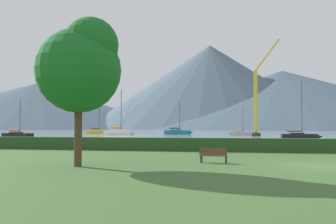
{
  "coord_description": "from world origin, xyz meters",
  "views": [
    {
      "loc": [
        -4.49,
        -21.11,
        2.21
      ],
      "look_at": [
        -17.38,
        45.1,
        5.02
      ],
      "focal_mm": 37.87,
      "sensor_mm": 36.0,
      "label": 1
    }
  ],
  "objects_px": {
    "sailboat_slip_1": "(300,136)",
    "sailboat_slip_2": "(178,132)",
    "sailboat_slip_6": "(241,133)",
    "dock_crane": "(257,105)",
    "park_bench_near_path": "(213,154)",
    "sailboat_slip_3": "(119,132)",
    "park_tree": "(81,65)",
    "sailboat_slip_8": "(98,131)",
    "sailboat_slip_9": "(18,135)"
  },
  "relations": [
    {
      "from": "sailboat_slip_1",
      "to": "sailboat_slip_8",
      "type": "relative_size",
      "value": 0.85
    },
    {
      "from": "sailboat_slip_3",
      "to": "sailboat_slip_9",
      "type": "distance_m",
      "value": 31.26
    },
    {
      "from": "sailboat_slip_3",
      "to": "park_bench_near_path",
      "type": "xyz_separation_m",
      "value": [
        30.11,
        -70.57,
        -0.24
      ]
    },
    {
      "from": "sailboat_slip_6",
      "to": "park_bench_near_path",
      "type": "bearing_deg",
      "value": -78.49
    },
    {
      "from": "sailboat_slip_3",
      "to": "dock_crane",
      "type": "relative_size",
      "value": 0.54
    },
    {
      "from": "sailboat_slip_3",
      "to": "sailboat_slip_9",
      "type": "relative_size",
      "value": 1.61
    },
    {
      "from": "park_bench_near_path",
      "to": "dock_crane",
      "type": "height_order",
      "value": "dock_crane"
    },
    {
      "from": "park_tree",
      "to": "sailboat_slip_9",
      "type": "bearing_deg",
      "value": 127.25
    },
    {
      "from": "sailboat_slip_1",
      "to": "dock_crane",
      "type": "relative_size",
      "value": 0.45
    },
    {
      "from": "sailboat_slip_1",
      "to": "sailboat_slip_8",
      "type": "height_order",
      "value": "sailboat_slip_8"
    },
    {
      "from": "sailboat_slip_2",
      "to": "sailboat_slip_9",
      "type": "bearing_deg",
      "value": -114.99
    },
    {
      "from": "sailboat_slip_2",
      "to": "park_bench_near_path",
      "type": "xyz_separation_m",
      "value": [
        15.59,
        -80.8,
        -0.17
      ]
    },
    {
      "from": "sailboat_slip_6",
      "to": "sailboat_slip_2",
      "type": "bearing_deg",
      "value": 165.9
    },
    {
      "from": "park_tree",
      "to": "dock_crane",
      "type": "xyz_separation_m",
      "value": [
        13.25,
        68.25,
        1.72
      ]
    },
    {
      "from": "sailboat_slip_8",
      "to": "dock_crane",
      "type": "relative_size",
      "value": 0.53
    },
    {
      "from": "sailboat_slip_8",
      "to": "park_bench_near_path",
      "type": "distance_m",
      "value": 95.73
    },
    {
      "from": "dock_crane",
      "to": "park_bench_near_path",
      "type": "bearing_deg",
      "value": -95.41
    },
    {
      "from": "sailboat_slip_9",
      "to": "park_tree",
      "type": "distance_m",
      "value": 56.33
    },
    {
      "from": "sailboat_slip_3",
      "to": "sailboat_slip_9",
      "type": "height_order",
      "value": "sailboat_slip_3"
    },
    {
      "from": "sailboat_slip_8",
      "to": "park_tree",
      "type": "xyz_separation_m",
      "value": [
        35.4,
        -89.14,
        4.97
      ]
    },
    {
      "from": "sailboat_slip_1",
      "to": "park_tree",
      "type": "bearing_deg",
      "value": -111.77
    },
    {
      "from": "sailboat_slip_2",
      "to": "park_bench_near_path",
      "type": "relative_size",
      "value": 5.49
    },
    {
      "from": "park_bench_near_path",
      "to": "dock_crane",
      "type": "bearing_deg",
      "value": 90.88
    },
    {
      "from": "dock_crane",
      "to": "sailboat_slip_3",
      "type": "bearing_deg",
      "value": 171.09
    },
    {
      "from": "sailboat_slip_9",
      "to": "park_bench_near_path",
      "type": "bearing_deg",
      "value": -37.69
    },
    {
      "from": "sailboat_slip_2",
      "to": "sailboat_slip_9",
      "type": "relative_size",
      "value": 1.23
    },
    {
      "from": "sailboat_slip_6",
      "to": "sailboat_slip_9",
      "type": "relative_size",
      "value": 0.91
    },
    {
      "from": "dock_crane",
      "to": "sailboat_slip_6",
      "type": "bearing_deg",
      "value": 119.2
    },
    {
      "from": "sailboat_slip_3",
      "to": "park_bench_near_path",
      "type": "distance_m",
      "value": 76.72
    },
    {
      "from": "sailboat_slip_3",
      "to": "park_bench_near_path",
      "type": "bearing_deg",
      "value": -57.83
    },
    {
      "from": "sailboat_slip_1",
      "to": "sailboat_slip_3",
      "type": "height_order",
      "value": "sailboat_slip_3"
    },
    {
      "from": "sailboat_slip_9",
      "to": "park_bench_near_path",
      "type": "distance_m",
      "value": 58.23
    },
    {
      "from": "sailboat_slip_2",
      "to": "park_tree",
      "type": "height_order",
      "value": "sailboat_slip_2"
    },
    {
      "from": "sailboat_slip_6",
      "to": "sailboat_slip_3",
      "type": "bearing_deg",
      "value": -165.18
    },
    {
      "from": "sailboat_slip_8",
      "to": "sailboat_slip_9",
      "type": "height_order",
      "value": "sailboat_slip_8"
    },
    {
      "from": "sailboat_slip_2",
      "to": "park_bench_near_path",
      "type": "distance_m",
      "value": 82.29
    },
    {
      "from": "dock_crane",
      "to": "sailboat_slip_1",
      "type": "bearing_deg",
      "value": -73.6
    },
    {
      "from": "sailboat_slip_3",
      "to": "park_bench_near_path",
      "type": "height_order",
      "value": "sailboat_slip_3"
    },
    {
      "from": "park_bench_near_path",
      "to": "park_tree",
      "type": "height_order",
      "value": "park_tree"
    },
    {
      "from": "sailboat_slip_6",
      "to": "dock_crane",
      "type": "distance_m",
      "value": 10.02
    },
    {
      "from": "sailboat_slip_1",
      "to": "sailboat_slip_6",
      "type": "xyz_separation_m",
      "value": [
        -9.72,
        27.26,
        -0.06
      ]
    },
    {
      "from": "sailboat_slip_1",
      "to": "sailboat_slip_9",
      "type": "bearing_deg",
      "value": -176.59
    },
    {
      "from": "park_tree",
      "to": "sailboat_slip_1",
      "type": "bearing_deg",
      "value": 67.74
    },
    {
      "from": "park_bench_near_path",
      "to": "sailboat_slip_2",
      "type": "bearing_deg",
      "value": 107.21
    },
    {
      "from": "sailboat_slip_1",
      "to": "sailboat_slip_2",
      "type": "xyz_separation_m",
      "value": [
        -27.87,
        36.79,
        0.11
      ]
    },
    {
      "from": "sailboat_slip_6",
      "to": "dock_crane",
      "type": "relative_size",
      "value": 0.31
    },
    {
      "from": "sailboat_slip_3",
      "to": "park_tree",
      "type": "height_order",
      "value": "sailboat_slip_3"
    },
    {
      "from": "sailboat_slip_9",
      "to": "dock_crane",
      "type": "relative_size",
      "value": 0.33
    },
    {
      "from": "sailboat_slip_3",
      "to": "sailboat_slip_2",
      "type": "bearing_deg",
      "value": 44.24
    },
    {
      "from": "sailboat_slip_9",
      "to": "park_bench_near_path",
      "type": "height_order",
      "value": "sailboat_slip_9"
    }
  ]
}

